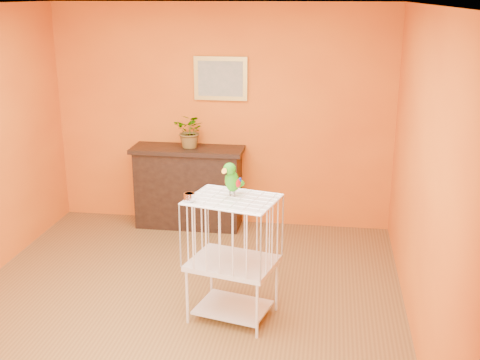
# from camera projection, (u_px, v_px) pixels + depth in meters

# --- Properties ---
(ground) EXTENTS (4.50, 4.50, 0.00)m
(ground) POSITION_uv_depth(u_px,v_px,m) (177.00, 311.00, 5.31)
(ground) COLOR brown
(ground) RESTS_ON ground
(room_shell) EXTENTS (4.50, 4.50, 4.50)m
(room_shell) POSITION_uv_depth(u_px,v_px,m) (171.00, 136.00, 4.84)
(room_shell) COLOR orange
(room_shell) RESTS_ON ground
(console_cabinet) EXTENTS (1.31, 0.47, 0.97)m
(console_cabinet) POSITION_uv_depth(u_px,v_px,m) (188.00, 187.00, 7.12)
(console_cabinet) COLOR black
(console_cabinet) RESTS_ON ground
(potted_plant) EXTENTS (0.44, 0.47, 0.31)m
(potted_plant) POSITION_uv_depth(u_px,v_px,m) (190.00, 136.00, 6.89)
(potted_plant) COLOR #26722D
(potted_plant) RESTS_ON console_cabinet
(framed_picture) EXTENTS (0.62, 0.04, 0.50)m
(framed_picture) POSITION_uv_depth(u_px,v_px,m) (221.00, 79.00, 6.88)
(framed_picture) COLOR #B1943F
(framed_picture) RESTS_ON room_shell
(birdcage) EXTENTS (0.81, 0.69, 1.08)m
(birdcage) POSITION_uv_depth(u_px,v_px,m) (233.00, 257.00, 5.06)
(birdcage) COLOR silver
(birdcage) RESTS_ON ground
(feed_cup) EXTENTS (0.09, 0.09, 0.06)m
(feed_cup) POSITION_uv_depth(u_px,v_px,m) (189.00, 197.00, 4.84)
(feed_cup) COLOR silver
(feed_cup) RESTS_ON birdcage
(parrot) EXTENTS (0.18, 0.25, 0.29)m
(parrot) POSITION_uv_depth(u_px,v_px,m) (232.00, 179.00, 4.93)
(parrot) COLOR #59544C
(parrot) RESTS_ON birdcage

